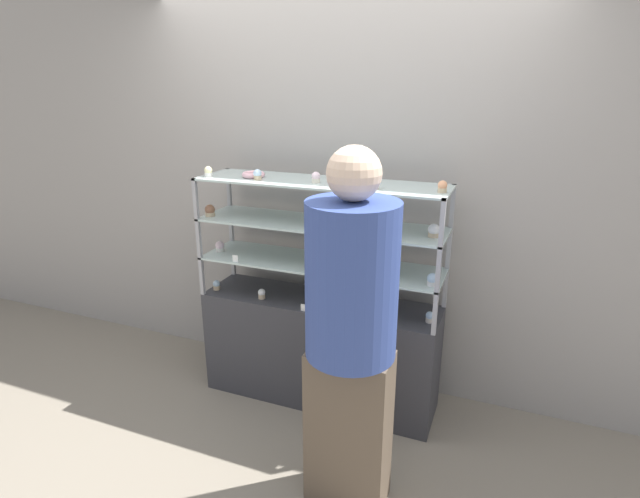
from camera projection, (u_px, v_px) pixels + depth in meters
name	position (u px, v px, depth m)	size (l,w,h in m)	color
ground_plane	(320.00, 395.00, 3.33)	(20.00, 20.00, 0.00)	gray
back_wall	(340.00, 194.00, 3.23)	(8.00, 0.05, 2.60)	gray
display_base	(320.00, 349.00, 3.22)	(1.49, 0.40, 0.69)	#333338
display_riser_lower	(320.00, 265.00, 3.04)	(1.49, 0.40, 0.25)	#99999E
display_riser_middle	(320.00, 225.00, 2.96)	(1.49, 0.40, 0.25)	#99999E
display_riser_upper	(320.00, 184.00, 2.88)	(1.49, 0.40, 0.25)	#99999E
layer_cake_centerpiece	(340.00, 296.00, 3.05)	(0.18, 0.18, 0.09)	#C66660
sheet_cake_frosted	(359.00, 264.00, 2.91)	(0.24, 0.18, 0.07)	beige
cupcake_0	(217.00, 285.00, 3.26)	(0.05, 0.05, 0.06)	#CCB28C
cupcake_1	(262.00, 294.00, 3.13)	(0.05, 0.05, 0.06)	#CCB28C
cupcake_2	(317.00, 298.00, 3.07)	(0.05, 0.05, 0.06)	#CCB28C
cupcake_3	(372.00, 310.00, 2.90)	(0.05, 0.05, 0.06)	white
cupcake_4	(430.00, 317.00, 2.82)	(0.05, 0.05, 0.06)	beige
price_tag_0	(304.00, 308.00, 2.96)	(0.04, 0.00, 0.04)	white
cupcake_5	(220.00, 247.00, 3.23)	(0.06, 0.06, 0.07)	white
cupcake_6	(314.00, 262.00, 2.94)	(0.06, 0.06, 0.07)	#CCB28C
cupcake_7	(432.00, 280.00, 2.68)	(0.06, 0.06, 0.07)	white
price_tag_1	(235.00, 259.00, 3.04)	(0.04, 0.00, 0.04)	white
cupcake_8	(210.00, 211.00, 3.10)	(0.06, 0.06, 0.07)	#CCB28C
cupcake_9	(313.00, 220.00, 2.88)	(0.06, 0.06, 0.07)	beige
cupcake_10	(434.00, 231.00, 2.68)	(0.06, 0.06, 0.07)	#CCB28C
price_tag_2	(354.00, 232.00, 2.69)	(0.04, 0.00, 0.04)	white
cupcake_11	(208.00, 172.00, 3.01)	(0.05, 0.05, 0.06)	white
cupcake_12	(258.00, 175.00, 2.91)	(0.05, 0.05, 0.06)	#CCB28C
cupcake_13	(316.00, 177.00, 2.83)	(0.05, 0.05, 0.06)	beige
cupcake_14	(375.00, 183.00, 2.66)	(0.05, 0.05, 0.06)	#CCB28C
cupcake_15	(442.00, 187.00, 2.57)	(0.05, 0.05, 0.06)	#CCB28C
price_tag_3	(356.00, 187.00, 2.61)	(0.04, 0.00, 0.04)	white
donut_glazed	(253.00, 174.00, 3.00)	(0.14, 0.14, 0.03)	#EFB2BC
customer_figure	(351.00, 329.00, 2.23)	(0.41, 0.41, 1.75)	brown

